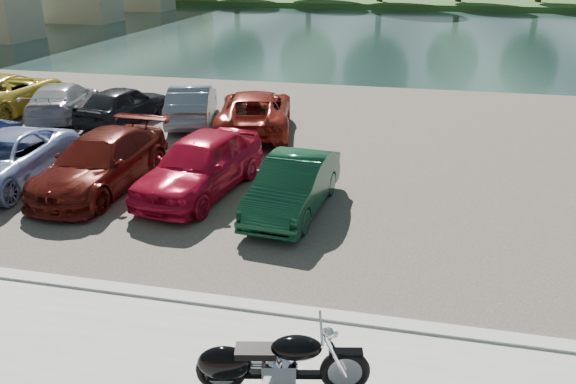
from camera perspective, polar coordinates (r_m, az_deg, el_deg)
name	(u,v)px	position (r m, az deg, el deg)	size (l,w,h in m)	color
kerb	(300,314)	(9.50, 1.20, -12.28)	(60.00, 0.30, 0.14)	#9E9C95
parking_lot	(357,149)	(17.58, 7.00, 4.40)	(60.00, 18.00, 0.04)	#3E3832
river	(396,33)	(45.99, 10.92, 15.57)	(120.00, 40.00, 0.00)	#182C2B
far_bank	(407,0)	(77.82, 11.97, 18.56)	(120.00, 24.00, 0.60)	#294C1B
motorcycle	(266,363)	(7.77, -2.21, -16.98)	(2.31, 0.87, 1.05)	black
car_2	(2,160)	(16.20, -27.01, 2.87)	(2.14, 4.63, 1.29)	#8A99C9
car_3	(101,162)	(14.98, -18.45, 2.90)	(1.91, 4.69, 1.36)	#4E100B
car_4	(200,164)	(14.06, -8.90, 2.84)	(1.77, 4.40, 1.50)	#A90B26
car_5	(293,185)	(12.90, 0.53, 0.69)	(1.34, 3.83, 1.26)	#0F3923
car_6	(6,93)	(23.91, -26.75, 8.99)	(2.48, 5.37, 1.49)	gold
car_7	(63,100)	(22.28, -21.89, 8.65)	(1.80, 4.42, 1.28)	#9B9AA3
car_8	(123,104)	(20.84, -16.42, 8.54)	(1.58, 3.92, 1.34)	black
car_9	(192,104)	(20.34, -9.71, 8.83)	(1.43, 4.10, 1.35)	slate
car_10	(255,111)	(18.97, -3.39, 8.19)	(2.33, 5.06, 1.41)	maroon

